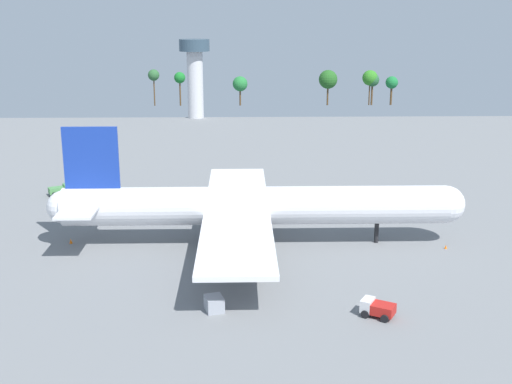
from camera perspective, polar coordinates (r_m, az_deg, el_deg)
ground_plane at (r=105.84m, az=0.00°, el=-4.50°), size 266.11×266.11×0.00m
cargo_airplane at (r=103.87m, az=-0.20°, el=-1.24°), size 66.53×55.46×19.15m
maintenance_van at (r=139.03m, az=-16.72°, el=0.19°), size 4.74×3.94×2.18m
catering_truck at (r=82.45m, az=10.54°, el=-9.92°), size 4.59×4.07×2.05m
cargo_container_fore at (r=82.80m, az=-3.67°, el=-9.70°), size 2.76×3.10×1.86m
safety_cone_nose at (r=107.69m, az=16.23°, el=-4.62°), size 0.43×0.43×0.61m
safety_cone_tail at (r=109.87m, az=-15.86°, el=-4.14°), size 0.54×0.54×0.77m
control_tower at (r=232.79m, az=-5.36°, el=10.59°), size 10.57×10.57×27.30m
tree_line_backdrop at (r=265.82m, az=4.77°, el=9.71°), size 100.09×7.48×14.46m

